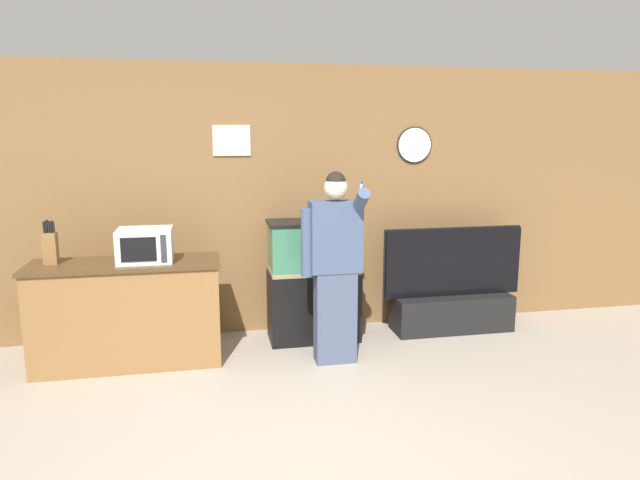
# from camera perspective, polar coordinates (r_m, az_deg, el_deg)

# --- Properties ---
(ground_plane) EXTENTS (18.00, 18.00, 0.00)m
(ground_plane) POSITION_cam_1_polar(r_m,az_deg,el_deg) (3.56, 0.19, -22.71)
(ground_plane) COLOR gray
(wall_back_paneled) EXTENTS (10.00, 0.08, 2.60)m
(wall_back_paneled) POSITION_cam_1_polar(r_m,az_deg,el_deg) (5.59, -5.08, 3.90)
(wall_back_paneled) COLOR brown
(wall_back_paneled) RESTS_ON ground_plane
(counter_island) EXTENTS (1.57, 0.56, 0.90)m
(counter_island) POSITION_cam_1_polar(r_m,az_deg,el_deg) (5.15, -18.65, -6.94)
(counter_island) COLOR brown
(counter_island) RESTS_ON ground_plane
(microwave) EXTENTS (0.44, 0.36, 0.28)m
(microwave) POSITION_cam_1_polar(r_m,az_deg,el_deg) (4.97, -17.08, -0.49)
(microwave) COLOR silver
(microwave) RESTS_ON counter_island
(knife_block) EXTENTS (0.11, 0.10, 0.36)m
(knife_block) POSITION_cam_1_polar(r_m,az_deg,el_deg) (5.17, -25.36, -0.62)
(knife_block) COLOR brown
(knife_block) RESTS_ON counter_island
(aquarium_on_stand) EXTENTS (0.85, 0.43, 1.15)m
(aquarium_on_stand) POSITION_cam_1_polar(r_m,az_deg,el_deg) (5.43, -0.67, -4.07)
(aquarium_on_stand) COLOR black
(aquarium_on_stand) RESTS_ON ground_plane
(tv_on_stand) EXTENTS (1.43, 0.40, 1.04)m
(tv_on_stand) POSITION_cam_1_polar(r_m,az_deg,el_deg) (5.90, 13.03, -5.89)
(tv_on_stand) COLOR black
(tv_on_stand) RESTS_ON ground_plane
(person_standing) EXTENTS (0.52, 0.39, 1.65)m
(person_standing) POSITION_cam_1_polar(r_m,az_deg,el_deg) (4.82, 1.45, -2.51)
(person_standing) COLOR #424C66
(person_standing) RESTS_ON ground_plane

